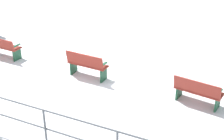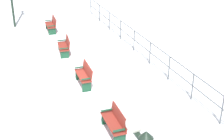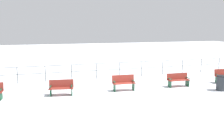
# 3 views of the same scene
# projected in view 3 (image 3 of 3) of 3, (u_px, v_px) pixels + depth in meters

# --- Properties ---
(ground_plane) EXTENTS (80.00, 80.00, 0.00)m
(ground_plane) POSITION_uv_depth(u_px,v_px,m) (124.00, 91.00, 13.82)
(ground_plane) COLOR white
(ground_plane) RESTS_ON ground
(bench_second) EXTENTS (0.73, 1.44, 0.86)m
(bench_second) POSITION_uv_depth(u_px,v_px,m) (61.00, 88.00, 12.84)
(bench_second) COLOR maroon
(bench_second) RESTS_ON ground
(bench_third) EXTENTS (0.55, 1.41, 0.94)m
(bench_third) POSITION_uv_depth(u_px,v_px,m) (124.00, 83.00, 13.75)
(bench_third) COLOR maroon
(bench_third) RESTS_ON ground
(bench_fourth) EXTENTS (0.56, 1.49, 0.85)m
(bench_fourth) POSITION_uv_depth(u_px,v_px,m) (178.00, 80.00, 14.69)
(bench_fourth) COLOR maroon
(bench_fourth) RESTS_ON ground
(waterfront_railing) EXTENTS (0.05, 20.30, 1.16)m
(waterfront_railing) POSITION_uv_depth(u_px,v_px,m) (108.00, 68.00, 17.13)
(waterfront_railing) COLOR #4C5156
(waterfront_railing) RESTS_ON ground
(trash_bin) EXTENTS (0.58, 0.58, 0.93)m
(trash_bin) POSITION_uv_depth(u_px,v_px,m) (221.00, 83.00, 13.77)
(trash_bin) COLOR #2D3338
(trash_bin) RESTS_ON ground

